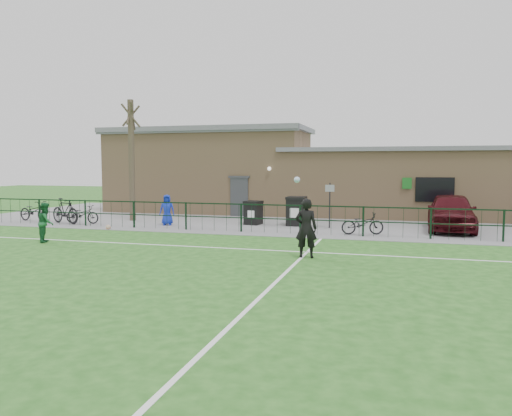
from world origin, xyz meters
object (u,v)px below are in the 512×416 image
(wheelie_bin_right, at_px, (296,212))
(ball_ground, at_px, (108,227))
(bare_tree, at_px, (132,161))
(outfield_player, at_px, (46,222))
(wheelie_bin_left, at_px, (253,214))
(bicycle_e, at_px, (362,224))
(car_maroon, at_px, (451,212))
(bicycle_a, at_px, (34,211))
(bicycle_b, at_px, (65,211))
(sign_post, at_px, (330,205))
(bicycle_c, at_px, (82,214))
(spectator_child, at_px, (167,210))

(wheelie_bin_right, bearing_deg, ball_ground, -156.08)
(bare_tree, height_order, outfield_player, bare_tree)
(wheelie_bin_left, height_order, bicycle_e, wheelie_bin_left)
(car_maroon, distance_m, bicycle_e, 4.26)
(wheelie_bin_right, bearing_deg, bicycle_a, -173.01)
(bicycle_e, height_order, outfield_player, outfield_player)
(bicycle_b, relative_size, bicycle_e, 1.20)
(bicycle_a, relative_size, bicycle_b, 0.95)
(sign_post, distance_m, bicycle_c, 11.66)
(bicycle_b, bearing_deg, sign_post, -62.11)
(bicycle_a, bearing_deg, bicycle_c, -82.38)
(bicycle_e, bearing_deg, wheelie_bin_right, 39.38)
(wheelie_bin_left, relative_size, ball_ground, 4.73)
(outfield_player, bearing_deg, bicycle_c, -7.07)
(wheelie_bin_right, distance_m, bicycle_b, 10.95)
(sign_post, xyz_separation_m, bicycle_e, (1.54, -1.69, -0.56))
(outfield_player, height_order, ball_ground, outfield_player)
(sign_post, height_order, bicycle_b, sign_post)
(sign_post, bearing_deg, bicycle_a, -174.71)
(wheelie_bin_left, height_order, ball_ground, wheelie_bin_left)
(wheelie_bin_left, xyz_separation_m, bicycle_e, (5.15, -2.03, -0.07))
(bicycle_a, distance_m, ball_ground, 5.54)
(bicycle_a, relative_size, outfield_player, 1.32)
(car_maroon, relative_size, bicycle_c, 2.81)
(bicycle_a, height_order, spectator_child, spectator_child)
(bare_tree, xyz_separation_m, sign_post, (9.90, -0.29, -1.98))
(outfield_player, bearing_deg, spectator_child, -48.96)
(ball_ground, bearing_deg, wheelie_bin_right, 25.19)
(bicycle_a, bearing_deg, bicycle_e, -80.08)
(wheelie_bin_left, distance_m, bicycle_e, 5.54)
(car_maroon, bearing_deg, spectator_child, -169.76)
(wheelie_bin_left, bearing_deg, bare_tree, -171.45)
(bicycle_b, bearing_deg, bare_tree, -29.59)
(car_maroon, bearing_deg, bicycle_b, -169.33)
(bicycle_a, height_order, bicycle_c, bicycle_a)
(wheelie_bin_left, xyz_separation_m, bicycle_c, (-7.94, -1.86, -0.07))
(bicycle_c, bearing_deg, bicycle_a, 81.47)
(spectator_child, height_order, ball_ground, spectator_child)
(car_maroon, bearing_deg, bare_tree, -175.91)
(bare_tree, distance_m, ball_ground, 4.47)
(bare_tree, relative_size, ball_ground, 27.94)
(bicycle_c, relative_size, spectator_child, 1.18)
(car_maroon, distance_m, outfield_player, 16.27)
(bicycle_b, distance_m, bicycle_c, 0.82)
(sign_post, height_order, ball_ground, sign_post)
(bicycle_e, xyz_separation_m, ball_ground, (-10.73, -1.35, -0.35))
(bare_tree, relative_size, bicycle_a, 3.15)
(outfield_player, bearing_deg, bicycle_e, -94.67)
(bicycle_b, distance_m, bicycle_e, 13.84)
(bare_tree, distance_m, bicycle_e, 11.88)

